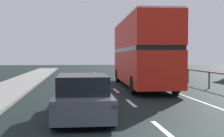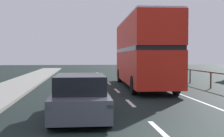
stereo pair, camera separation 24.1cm
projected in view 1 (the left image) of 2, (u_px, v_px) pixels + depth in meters
name	position (u px, v px, depth m)	size (l,w,h in m)	color
lane_paint_markings	(157.00, 94.00, 16.13)	(3.30, 46.00, 0.01)	silver
bridge_side_railing	(223.00, 77.00, 17.00)	(0.10, 42.00, 1.05)	#535447
double_decker_bus_red	(142.00, 51.00, 19.41)	(2.86, 10.76, 4.39)	red
hatchback_car_near	(83.00, 97.00, 9.84)	(1.87, 4.33, 1.42)	#444952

